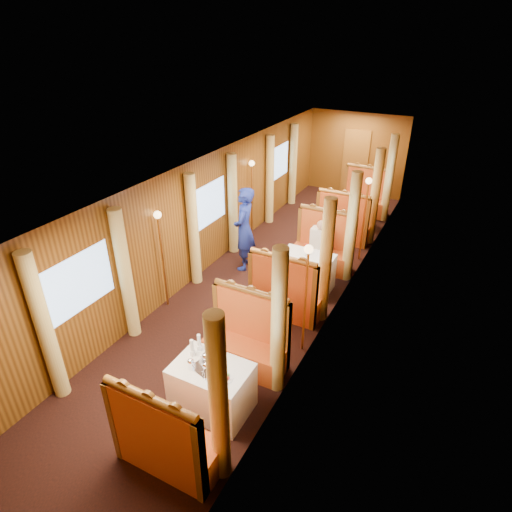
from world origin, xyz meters
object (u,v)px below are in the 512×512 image
Objects in this scene: banquette_mid_aft at (323,250)px; tea_tray at (204,368)px; rose_vase_far at (356,193)px; steward at (244,229)px; table_far at (354,213)px; passenger at (320,241)px; banquette_far_aft at (364,199)px; teapot_left at (191,365)px; banquette_mid_fwd at (285,296)px; teapot_right at (206,368)px; fruit_plate at (224,378)px; banquette_near_fwd at (166,442)px; rose_vase_mid at (307,247)px; teapot_back at (206,360)px; banquette_near_aft at (247,342)px; table_mid at (306,273)px; banquette_far_fwd at (343,225)px; table_near at (212,388)px.

tea_tray is (-0.06, -4.57, 0.33)m from banquette_mid_aft.
rose_vase_far is (-0.02, 2.52, 0.50)m from banquette_mid_aft.
steward is at bearing -152.26° from banquette_mid_aft.
passenger is (-0.00, -2.74, 0.37)m from table_far.
banquette_far_aft is 8.16m from teapot_left.
banquette_mid_fwd is 2.61m from teapot_right.
tea_tray is 7.09m from rose_vase_far.
passenger is at bearing 93.58° from fruit_plate.
banquette_near_fwd is 9.26× the size of teapot_right.
banquette_near_fwd reaches higher than teapot_right.
rose_vase_mid is (0.04, 3.59, 0.17)m from tea_tray.
tea_tray is 0.11m from teapot_back.
banquette_mid_fwd is 2.03m from banquette_mid_aft.
banquette_near_aft is 5.99m from table_far.
table_mid is 3.58m from tea_tray.
table_far is 6.80× the size of teapot_left.
rose_vase_mid is (-0.02, -4.48, 0.50)m from banquette_far_aft.
banquette_far_fwd is at bearing 90.00° from banquette_mid_aft.
table_mid is 0.55m from rose_vase_mid.
table_far is at bearing 92.85° from teapot_right.
table_mid is 3.62m from fruit_plate.
steward is (-1.52, 1.23, 0.50)m from banquette_mid_fwd.
banquette_near_aft is at bearing 103.82° from fruit_plate.
banquette_near_aft reaches higher than teapot_right.
passenger is (-0.00, 4.26, 0.37)m from table_near.
steward is at bearing -114.44° from rose_vase_far.
banquette_mid_fwd is at bearing -88.83° from rose_vase_mid.
rose_vase_mid is at bearing -90.35° from table_far.
steward reaches higher than banquette_mid_fwd.
banquette_mid_aft reaches higher than rose_vase_mid.
teapot_right reaches higher than table_near.
banquette_near_fwd is at bearing 4.26° from steward.
banquette_far_fwd is 5.97m from teapot_back.
banquette_far_fwd is (0.00, 7.00, 0.00)m from banquette_near_fwd.
table_far is 7.11m from teapot_right.
teapot_back is at bearing -90.72° from table_far.
teapot_back is 0.23× the size of passenger.
teapot_left is at bearing -91.73° from table_far.
rose_vase_far is (0.07, 7.01, 0.10)m from teapot_back.
banquette_far_fwd is at bearing 102.24° from teapot_left.
banquette_mid_aft is 6.03× the size of fruit_plate.
rose_vase_mid is 1.00× the size of rose_vase_far.
steward reaches higher than fruit_plate.
passenger is at bearing 90.00° from table_mid.
steward reaches higher than passenger.
teapot_left reaches higher than table_mid.
banquette_far_aft is at bearing 98.01° from teapot_back.
banquette_mid_fwd reaches higher than teapot_right.
table_mid is (0.00, 2.49, -0.05)m from banquette_near_aft.
teapot_right is 0.65× the size of fruit_plate.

